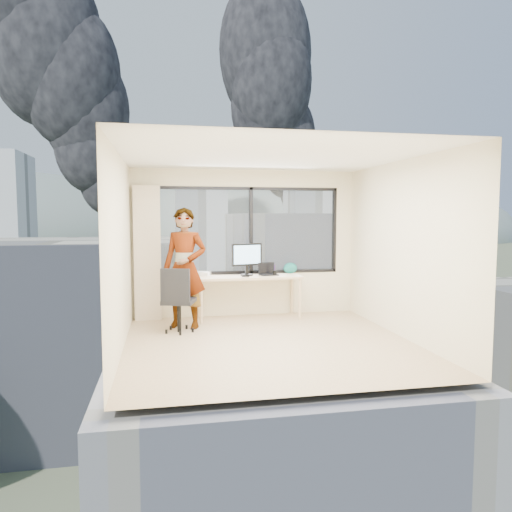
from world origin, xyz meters
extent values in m
cube|color=tan|center=(0.00, 0.00, 0.00)|extent=(4.00, 4.00, 0.01)
cube|color=white|center=(0.00, 0.00, 2.60)|extent=(4.00, 4.00, 0.01)
cube|color=beige|center=(0.00, -2.00, 1.30)|extent=(4.00, 0.01, 2.60)
cube|color=beige|center=(-2.00, 0.00, 1.30)|extent=(0.01, 4.00, 2.60)
cube|color=beige|center=(2.00, 0.00, 1.30)|extent=(0.01, 4.00, 2.60)
cube|color=beige|center=(-1.72, 1.88, 1.15)|extent=(0.45, 0.14, 2.30)
cube|color=beige|center=(0.00, 1.66, 0.38)|extent=(1.80, 0.60, 0.75)
imported|color=#2D2D33|center=(-1.12, 1.19, 0.96)|extent=(0.82, 0.68, 1.92)
cube|color=white|center=(-0.80, 1.88, 0.78)|extent=(0.35, 0.32, 0.07)
cube|color=black|center=(-0.08, 1.53, 0.76)|extent=(0.13, 0.09, 0.01)
cylinder|color=black|center=(0.45, 1.63, 0.79)|extent=(0.09, 0.09, 0.09)
ellipsoid|color=#0E554B|center=(0.80, 1.86, 0.85)|extent=(0.26, 0.15, 0.19)
cube|color=#515B3D|center=(0.00, 120.00, -14.00)|extent=(400.00, 400.00, 0.04)
cube|color=beige|center=(-9.00, 30.00, -7.00)|extent=(16.00, 12.00, 14.00)
cube|color=beige|center=(12.00, 38.00, -6.00)|extent=(14.00, 13.00, 16.00)
cube|color=silver|center=(8.00, 120.00, 1.00)|extent=(13.00, 13.00, 30.00)
cube|color=silver|center=(45.00, 140.00, -1.00)|extent=(15.00, 15.00, 26.00)
ellipsoid|color=slate|center=(100.00, 320.00, -14.00)|extent=(300.00, 220.00, 96.00)
camera|label=1|loc=(-1.43, -6.39, 1.79)|focal=33.29mm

